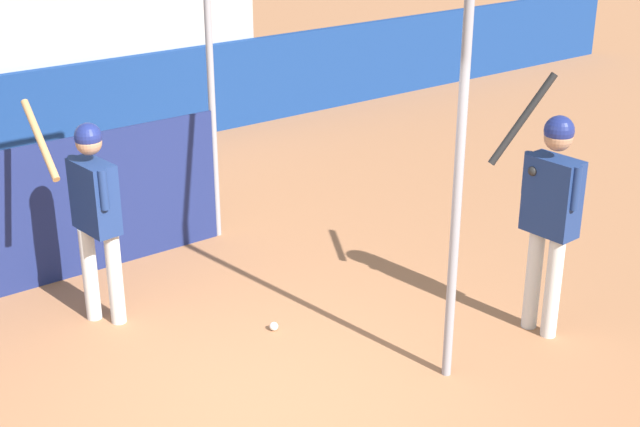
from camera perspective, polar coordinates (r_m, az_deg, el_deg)
ground_plane at (r=6.66m, az=-3.80°, el=-12.34°), size 60.00×60.00×0.00m
batting_cage at (r=7.76m, az=-16.79°, el=2.64°), size 3.90×3.47×3.16m
player_batter at (r=7.55m, az=-14.28°, el=0.54°), size 0.50×0.87×1.89m
player_waiting at (r=7.35m, az=14.52°, el=0.62°), size 0.53×0.76×2.15m
baseball at (r=7.61m, az=-2.97°, el=-7.23°), size 0.07×0.07×0.07m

